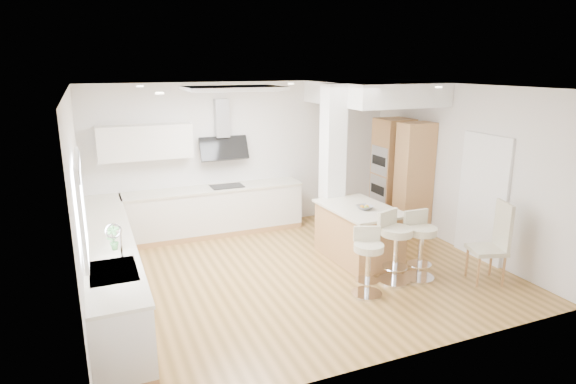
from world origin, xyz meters
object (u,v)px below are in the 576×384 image
bar_stool_b (395,243)px  dining_chair (495,240)px  peninsula (359,232)px  bar_stool_a (368,258)px  bar_stool_c (420,242)px

bar_stool_b → dining_chair: (1.35, -0.55, 0.05)m
peninsula → dining_chair: size_ratio=1.24×
peninsula → dining_chair: bearing=-50.8°
peninsula → bar_stool_b: bar_stool_b is taller
bar_stool_a → bar_stool_c: (1.00, 0.16, 0.04)m
bar_stool_b → peninsula: bearing=71.3°
peninsula → bar_stool_b: 0.98m
peninsula → bar_stool_a: size_ratio=1.57×
bar_stool_b → bar_stool_c: bar_stool_b is taller
bar_stool_c → peninsula: bearing=115.0°
bar_stool_b → bar_stool_c: bearing=-26.3°
peninsula → bar_stool_b: (0.02, -0.97, 0.15)m
bar_stool_a → bar_stool_b: bearing=40.0°
peninsula → bar_stool_c: bearing=-69.4°
bar_stool_a → bar_stool_b: 0.62m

